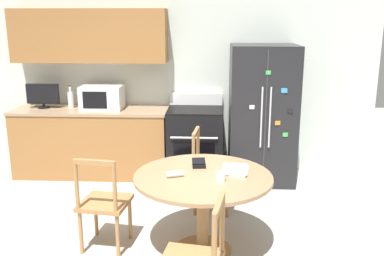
{
  "coord_description": "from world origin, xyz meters",
  "views": [
    {
      "loc": [
        0.41,
        -3.15,
        2.05
      ],
      "look_at": [
        0.2,
        1.15,
        0.95
      ],
      "focal_mm": 40.0,
      "sensor_mm": 36.0,
      "label": 1
    }
  ],
  "objects_px": {
    "refrigerator": "(262,114)",
    "oven_range": "(195,142)",
    "counter_bottle": "(71,99)",
    "dining_chair_far": "(210,172)",
    "microwave": "(102,97)",
    "candle_glass": "(221,177)",
    "wallet": "(199,164)",
    "dining_chair_left": "(104,203)",
    "countertop_tv": "(43,95)"
  },
  "relations": [
    {
      "from": "microwave",
      "to": "dining_chair_far",
      "type": "height_order",
      "value": "microwave"
    },
    {
      "from": "refrigerator",
      "to": "oven_range",
      "type": "xyz_separation_m",
      "value": [
        -0.85,
        0.06,
        -0.4
      ]
    },
    {
      "from": "oven_range",
      "to": "dining_chair_left",
      "type": "bearing_deg",
      "value": -111.62
    },
    {
      "from": "dining_chair_far",
      "to": "candle_glass",
      "type": "height_order",
      "value": "dining_chair_far"
    },
    {
      "from": "dining_chair_left",
      "to": "candle_glass",
      "type": "height_order",
      "value": "dining_chair_left"
    },
    {
      "from": "counter_bottle",
      "to": "dining_chair_far",
      "type": "bearing_deg",
      "value": -31.09
    },
    {
      "from": "dining_chair_far",
      "to": "microwave",
      "type": "bearing_deg",
      "value": -120.76
    },
    {
      "from": "countertop_tv",
      "to": "wallet",
      "type": "xyz_separation_m",
      "value": [
        2.13,
        -1.77,
        -0.32
      ]
    },
    {
      "from": "oven_range",
      "to": "microwave",
      "type": "xyz_separation_m",
      "value": [
        -1.22,
        0.04,
        0.59
      ]
    },
    {
      "from": "dining_chair_far",
      "to": "refrigerator",
      "type": "bearing_deg",
      "value": 152.15
    },
    {
      "from": "countertop_tv",
      "to": "candle_glass",
      "type": "relative_size",
      "value": 5.21
    },
    {
      "from": "dining_chair_far",
      "to": "wallet",
      "type": "xyz_separation_m",
      "value": [
        -0.1,
        -0.67,
        0.33
      ]
    },
    {
      "from": "oven_range",
      "to": "candle_glass",
      "type": "xyz_separation_m",
      "value": [
        0.3,
        -2.05,
        0.3
      ]
    },
    {
      "from": "oven_range",
      "to": "counter_bottle",
      "type": "relative_size",
      "value": 3.59
    },
    {
      "from": "wallet",
      "to": "counter_bottle",
      "type": "bearing_deg",
      "value": 134.47
    },
    {
      "from": "dining_chair_left",
      "to": "candle_glass",
      "type": "relative_size",
      "value": 10.99
    },
    {
      "from": "oven_range",
      "to": "microwave",
      "type": "distance_m",
      "value": 1.36
    },
    {
      "from": "countertop_tv",
      "to": "wallet",
      "type": "height_order",
      "value": "countertop_tv"
    },
    {
      "from": "counter_bottle",
      "to": "dining_chair_far",
      "type": "height_order",
      "value": "counter_bottle"
    },
    {
      "from": "dining_chair_far",
      "to": "candle_glass",
      "type": "xyz_separation_m",
      "value": [
        0.09,
        -1.02,
        0.33
      ]
    },
    {
      "from": "oven_range",
      "to": "dining_chair_left",
      "type": "distance_m",
      "value": 2.03
    },
    {
      "from": "counter_bottle",
      "to": "dining_chair_far",
      "type": "distance_m",
      "value": 2.26
    },
    {
      "from": "oven_range",
      "to": "wallet",
      "type": "distance_m",
      "value": 1.73
    },
    {
      "from": "candle_glass",
      "to": "counter_bottle",
      "type": "bearing_deg",
      "value": 132.39
    },
    {
      "from": "microwave",
      "to": "countertop_tv",
      "type": "distance_m",
      "value": 0.8
    },
    {
      "from": "refrigerator",
      "to": "dining_chair_far",
      "type": "relative_size",
      "value": 1.94
    },
    {
      "from": "dining_chair_far",
      "to": "candle_glass",
      "type": "distance_m",
      "value": 1.08
    },
    {
      "from": "dining_chair_far",
      "to": "dining_chair_left",
      "type": "relative_size",
      "value": 1.0
    },
    {
      "from": "counter_bottle",
      "to": "dining_chair_left",
      "type": "xyz_separation_m",
      "value": [
        0.91,
        -1.99,
        -0.58
      ]
    },
    {
      "from": "oven_range",
      "to": "candle_glass",
      "type": "distance_m",
      "value": 2.09
    },
    {
      "from": "refrigerator",
      "to": "candle_glass",
      "type": "height_order",
      "value": "refrigerator"
    },
    {
      "from": "refrigerator",
      "to": "candle_glass",
      "type": "bearing_deg",
      "value": -105.63
    },
    {
      "from": "refrigerator",
      "to": "countertop_tv",
      "type": "relative_size",
      "value": 4.08
    },
    {
      "from": "microwave",
      "to": "counter_bottle",
      "type": "relative_size",
      "value": 1.76
    },
    {
      "from": "refrigerator",
      "to": "candle_glass",
      "type": "relative_size",
      "value": 21.27
    },
    {
      "from": "candle_glass",
      "to": "wallet",
      "type": "relative_size",
      "value": 0.59
    },
    {
      "from": "countertop_tv",
      "to": "dining_chair_far",
      "type": "relative_size",
      "value": 0.47
    },
    {
      "from": "counter_bottle",
      "to": "candle_glass",
      "type": "bearing_deg",
      "value": -47.61
    },
    {
      "from": "countertop_tv",
      "to": "dining_chair_left",
      "type": "bearing_deg",
      "value": -56.95
    },
    {
      "from": "oven_range",
      "to": "dining_chair_left",
      "type": "relative_size",
      "value": 1.2
    },
    {
      "from": "counter_bottle",
      "to": "dining_chair_left",
      "type": "distance_m",
      "value": 2.27
    },
    {
      "from": "wallet",
      "to": "dining_chair_far",
      "type": "bearing_deg",
      "value": 81.19
    },
    {
      "from": "countertop_tv",
      "to": "dining_chair_left",
      "type": "distance_m",
      "value": 2.42
    },
    {
      "from": "microwave",
      "to": "dining_chair_far",
      "type": "distance_m",
      "value": 1.89
    },
    {
      "from": "refrigerator",
      "to": "wallet",
      "type": "height_order",
      "value": "refrigerator"
    },
    {
      "from": "countertop_tv",
      "to": "counter_bottle",
      "type": "relative_size",
      "value": 1.42
    },
    {
      "from": "microwave",
      "to": "dining_chair_far",
      "type": "relative_size",
      "value": 0.59
    },
    {
      "from": "counter_bottle",
      "to": "countertop_tv",
      "type": "bearing_deg",
      "value": -174.63
    },
    {
      "from": "oven_range",
      "to": "counter_bottle",
      "type": "height_order",
      "value": "counter_bottle"
    },
    {
      "from": "microwave",
      "to": "dining_chair_left",
      "type": "xyz_separation_m",
      "value": [
        0.47,
        -1.93,
        -0.62
      ]
    }
  ]
}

